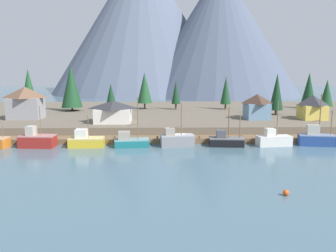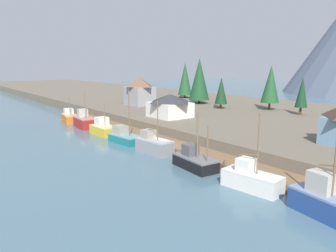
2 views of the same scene
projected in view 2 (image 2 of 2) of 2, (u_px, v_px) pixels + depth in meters
The scene contains 18 objects.
ground_plane at pixel (249, 137), 60.64m from camera, with size 400.00×400.00×1.00m, color #476675.
dock at pixel (175, 147), 49.66m from camera, with size 80.00×4.00×1.60m.
shoreline_bank at pixel (285, 122), 67.50m from camera, with size 400.00×56.00×2.50m, color #665B4C.
fishing_boat_orange at pixel (70, 117), 73.93m from camera, with size 6.60×3.67×6.04m.
fishing_boat_red at pixel (85, 121), 67.37m from camera, with size 6.47×3.50×7.53m.
fishing_boat_yellow at pixel (104, 129), 60.61m from camera, with size 6.30×3.25×5.86m.
fishing_boat_teal at pixel (124, 137), 54.18m from camera, with size 6.54×3.55×9.01m.
fishing_boat_grey at pixel (154, 145), 47.65m from camera, with size 6.31×3.25×7.96m.
fishing_boat_black at pixel (195, 161), 40.58m from camera, with size 6.48×3.35×7.30m.
fishing_boat_white at pixel (251, 179), 33.67m from camera, with size 6.51×3.26×8.31m.
fishing_boat_blue at pixel (325, 202), 27.45m from camera, with size 6.56×3.38×9.56m.
house_grey at pixel (139, 91), 85.15m from camera, with size 7.73×6.01×7.46m.
house_white at pixel (170, 105), 65.25m from camera, with size 8.04×7.17×4.73m.
conifer_near_left at pixel (185, 79), 103.42m from camera, with size 4.49×4.49×11.47m.
conifer_near_right at pixel (302, 92), 67.74m from camera, with size 2.57×2.57×8.19m.
conifer_mid_right at pixel (221, 91), 78.07m from camera, with size 3.06×3.06×7.63m.
conifer_back_left at pixel (271, 84), 75.50m from camera, with size 4.28×4.28×10.59m.
conifer_far_right at pixel (199, 79), 88.22m from camera, with size 5.69×5.69×12.45m.
Camera 2 is at (37.48, -28.30, 12.98)m, focal length 33.99 mm.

